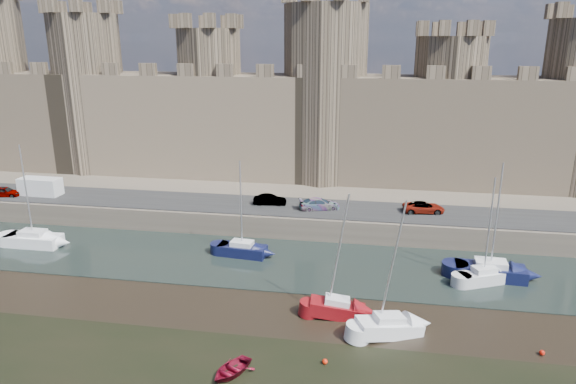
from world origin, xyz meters
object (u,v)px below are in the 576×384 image
Objects in this scene: sailboat_1 at (242,249)px; sailboat_4 at (337,308)px; car_0 at (5,192)px; sailboat_0 at (33,239)px; car_3 at (424,207)px; van at (40,187)px; sailboat_5 at (389,326)px; sailboat_3 at (490,270)px; car_1 at (270,200)px; sailboat_2 at (484,275)px; car_2 at (319,204)px.

sailboat_1 is 14.53m from sailboat_4.
sailboat_0 reaches higher than car_0.
sailboat_0 is at bearing 160.50° from sailboat_4.
car_3 is at bearing -95.27° from car_0.
car_0 is 0.73× the size of van.
sailboat_3 is at bearing 25.55° from sailboat_5.
car_1 is 25.82m from sailboat_0.
car_3 is 0.45× the size of sailboat_4.
sailboat_2 is (54.82, -9.57, -2.34)m from car_0.
sailboat_2 is 13.12m from sailboat_5.
sailboat_5 is (7.46, -20.90, -2.41)m from car_2.
sailboat_1 is at bearing -110.51° from car_0.
sailboat_2 is (21.95, -11.65, -2.33)m from car_1.
sailboat_3 is (55.61, -8.41, -2.31)m from car_0.
sailboat_2 is at bearing -122.93° from car_1.
car_1 is 9.65m from sailboat_1.
sailboat_4 is (10.36, -10.18, -0.03)m from sailboat_1.
sailboat_3 reaches higher than van.
van reaches higher than car_0.
car_0 is 0.38× the size of sailboat_1.
car_1 is 0.39× the size of sailboat_1.
sailboat_3 is at bearing 31.04° from sailboat_2.
sailboat_1 is at bearing -15.02° from van.
van is 52.48m from sailboat_3.
sailboat_5 reaches higher than car_2.
sailboat_0 reaches higher than sailboat_3.
car_3 is 22.17m from sailboat_5.
car_0 is 50.21m from sailboat_5.
car_2 is at bearing 18.47° from sailboat_0.
car_3 is (17.51, 0.08, 0.01)m from car_1.
car_2 is at bearing 120.84° from sailboat_2.
car_2 is at bearing 96.31° from sailboat_4.
sailboat_1 reaches higher than car_2.
car_2 is at bearing 2.22° from van.
car_0 is at bearing -162.18° from van.
car_0 is 0.82× the size of car_3.
sailboat_2 is (22.96, -2.35, 0.01)m from sailboat_1.
car_1 is 0.35× the size of sailboat_0.
sailboat_4 is (38.14, -18.58, -2.86)m from van.
sailboat_1 is 0.93× the size of sailboat_5.
van is 42.52m from sailboat_4.
sailboat_2 is 0.96× the size of sailboat_4.
sailboat_5 is at bearing -155.75° from sailboat_2.
sailboat_2 is at bearing -1.48° from sailboat_0.
sailboat_3 is (51.52, -9.59, -2.78)m from van.
van reaches higher than car_3.
sailboat_3 reaches higher than car_3.
car_2 is 19.30m from sailboat_4.
sailboat_3 is at bearing 29.78° from sailboat_4.
sailboat_4 is at bearing -142.63° from sailboat_3.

